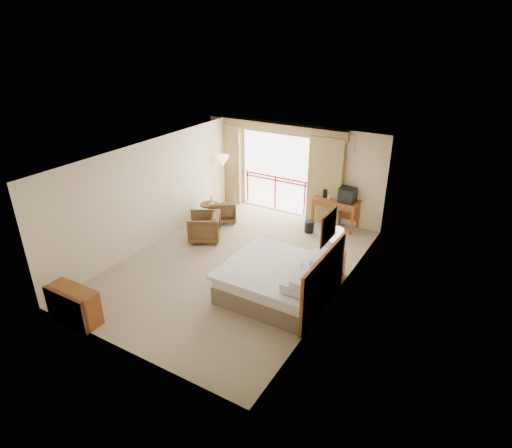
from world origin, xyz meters
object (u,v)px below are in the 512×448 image
Objects in this scene: wastebasket at (309,227)px; floor_lamp at (223,163)px; desk at (337,205)px; armchair_near at (205,240)px; side_table at (209,210)px; tv at (347,195)px; bed at (280,280)px; dresser at (74,305)px; nightstand at (333,265)px; table_lamp at (336,235)px; armchair_far at (224,221)px.

floor_lamp is (-3.04, 0.28, 1.27)m from wastebasket.
desk is 3.80m from armchair_near.
wastebasket is at bearing 17.15° from side_table.
tv is at bearing -14.18° from desk.
bed is 1.28× the size of floor_lamp.
dresser is at bearing -84.74° from side_table.
floor_lamp is at bearing 170.58° from armchair_near.
bed is 1.99× the size of dresser.
nightstand reaches higher than wastebasket.
floor_lamp reaches higher than armchair_near.
desk reaches higher than nightstand.
desk is at bearing 147.61° from tv.
dresser is at bearing -129.37° from nightstand.
dresser reaches higher than wastebasket.
side_table is (-0.56, 0.99, 0.38)m from armchair_near.
table_lamp reaches higher than dresser.
bed is 3.20m from wastebasket.
tv is 3.86m from floor_lamp.
floor_lamp is (-3.75, 3.39, 1.06)m from bed.
wastebasket is (-1.40, 1.80, -0.88)m from table_lamp.
floor_lamp is at bearing 157.57° from nightstand.
table_lamp is 2.74m from desk.
armchair_near is (-2.99, -2.54, -1.02)m from tv.
desk is at bearing 71.22° from dresser.
floor_lamp reaches higher than dresser.
tv reaches higher than bed.
floor_lamp is at bearing -174.82° from desk.
dresser is at bearing -111.38° from wastebasket.
desk is 3.30m from armchair_far.
tv reaches higher than side_table.
armchair_far is at bearing 95.66° from dresser.
nightstand is 3.62m from armchair_near.
bed is at bearing -115.37° from nightstand.
dresser is (0.74, -6.17, -1.08)m from floor_lamp.
armchair_near is at bearing -138.54° from desk.
floor_lamp is (-3.82, -0.42, 0.41)m from tv.
armchair_far is at bearing -157.95° from desk.
table_lamp reaches higher than wastebasket.
tv reaches higher than nightstand.
floor_lamp reaches higher than side_table.
armchair_near is (-2.93, 1.27, -0.38)m from bed.
armchair_near is at bearing -140.17° from wastebasket.
tv is at bearing 41.65° from wastebasket.
nightstand is 2.78m from desk.
armchair_far is (-3.86, 1.20, -1.04)m from table_lamp.
desk is at bearing 26.34° from side_table.
wastebasket is 6.33m from dresser.
armchair_far is at bearing 160.56° from armchair_near.
bed is at bearing -111.74° from tv.
floor_lamp reaches higher than bed.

